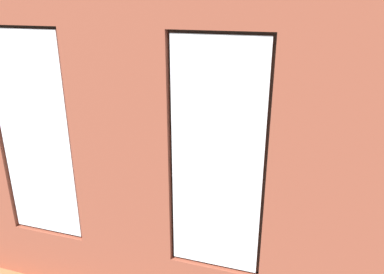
# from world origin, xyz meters

# --- Properties ---
(ground_plane) EXTENTS (6.89, 5.49, 0.10)m
(ground_plane) POSITION_xyz_m (0.00, 0.00, -0.05)
(ground_plane) COLOR #99663D
(brick_wall_with_windows) EXTENTS (6.29, 0.30, 3.30)m
(brick_wall_with_windows) POSITION_xyz_m (0.00, 2.36, 1.62)
(brick_wall_with_windows) COLOR brown
(brick_wall_with_windows) RESTS_ON ground_plane
(white_wall_right) EXTENTS (0.10, 4.49, 3.30)m
(white_wall_right) POSITION_xyz_m (3.10, 0.20, 1.65)
(white_wall_right) COLOR white
(white_wall_right) RESTS_ON ground_plane
(couch_by_window) EXTENTS (1.94, 0.87, 0.80)m
(couch_by_window) POSITION_xyz_m (0.45, 1.71, 0.33)
(couch_by_window) COLOR black
(couch_by_window) RESTS_ON ground_plane
(couch_left) EXTENTS (0.88, 2.08, 0.80)m
(couch_left) POSITION_xyz_m (-2.45, 0.51, 0.33)
(couch_left) COLOR black
(couch_left) RESTS_ON ground_plane
(coffee_table) EXTENTS (1.49, 0.79, 0.44)m
(coffee_table) POSITION_xyz_m (-0.29, -0.39, 0.39)
(coffee_table) COLOR #A87547
(coffee_table) RESTS_ON ground_plane
(cup_ceramic) EXTENTS (0.09, 0.09, 0.11)m
(cup_ceramic) POSITION_xyz_m (-0.10, -0.49, 0.49)
(cup_ceramic) COLOR #B23D38
(cup_ceramic) RESTS_ON coffee_table
(candle_jar) EXTENTS (0.08, 0.08, 0.11)m
(candle_jar) POSITION_xyz_m (0.16, -0.27, 0.50)
(candle_jar) COLOR #B7333D
(candle_jar) RESTS_ON coffee_table
(remote_black) EXTENTS (0.06, 0.17, 0.02)m
(remote_black) POSITION_xyz_m (-0.70, -0.53, 0.45)
(remote_black) COLOR black
(remote_black) RESTS_ON coffee_table
(remote_silver) EXTENTS (0.05, 0.17, 0.02)m
(remote_silver) POSITION_xyz_m (-0.40, -0.27, 0.45)
(remote_silver) COLOR #B2B2B7
(remote_silver) RESTS_ON coffee_table
(remote_gray) EXTENTS (0.17, 0.13, 0.02)m
(remote_gray) POSITION_xyz_m (-0.29, -0.39, 0.45)
(remote_gray) COLOR #59595B
(remote_gray) RESTS_ON coffee_table
(media_console) EXTENTS (1.20, 0.42, 0.51)m
(media_console) POSITION_xyz_m (2.80, -0.01, 0.25)
(media_console) COLOR black
(media_console) RESTS_ON ground_plane
(tv_flatscreen) EXTENTS (1.11, 0.20, 0.77)m
(tv_flatscreen) POSITION_xyz_m (2.80, -0.02, 0.90)
(tv_flatscreen) COLOR black
(tv_flatscreen) RESTS_ON media_console
(papasan_chair) EXTENTS (1.12, 1.12, 0.70)m
(papasan_chair) POSITION_xyz_m (0.22, -1.59, 0.45)
(papasan_chair) COLOR olive
(papasan_chair) RESTS_ON ground_plane
(potted_plant_foreground_right) EXTENTS (1.10, 0.99, 1.35)m
(potted_plant_foreground_right) POSITION_xyz_m (2.49, -1.70, 0.59)
(potted_plant_foreground_right) COLOR #9E5638
(potted_plant_foreground_right) RESTS_ON ground_plane
(potted_plant_between_couches) EXTENTS (0.50, 0.50, 0.87)m
(potted_plant_between_couches) POSITION_xyz_m (-0.97, 1.66, 0.58)
(potted_plant_between_couches) COLOR #9E5638
(potted_plant_between_couches) RESTS_ON ground_plane
(potted_plant_corner_near_left) EXTENTS (0.94, 0.94, 1.58)m
(potted_plant_corner_near_left) POSITION_xyz_m (-2.59, -1.74, 0.79)
(potted_plant_corner_near_left) COLOR brown
(potted_plant_corner_near_left) RESTS_ON ground_plane
(potted_plant_near_tv) EXTENTS (0.65, 0.65, 0.79)m
(potted_plant_near_tv) POSITION_xyz_m (2.25, 1.04, 0.51)
(potted_plant_near_tv) COLOR beige
(potted_plant_near_tv) RESTS_ON ground_plane
(potted_plant_beside_window_right) EXTENTS (0.69, 0.69, 0.93)m
(potted_plant_beside_window_right) POSITION_xyz_m (2.03, 1.81, 0.61)
(potted_plant_beside_window_right) COLOR #47423D
(potted_plant_beside_window_right) RESTS_ON ground_plane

